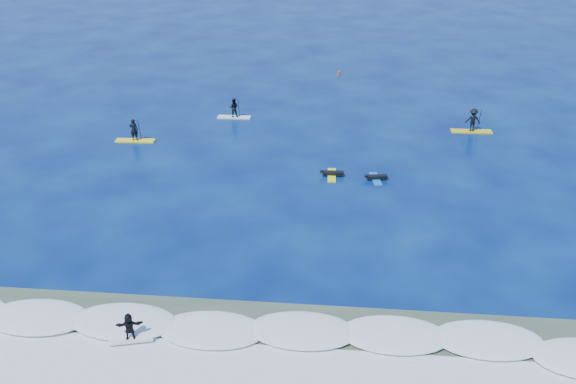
# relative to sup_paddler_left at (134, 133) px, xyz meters

# --- Properties ---
(ground) EXTENTS (160.00, 160.00, 0.00)m
(ground) POSITION_rel_sup_paddler_left_xyz_m (12.93, -10.91, -0.63)
(ground) COLOR #040F4C
(ground) RESTS_ON ground
(breaking_wave) EXTENTS (40.00, 6.00, 0.30)m
(breaking_wave) POSITION_rel_sup_paddler_left_xyz_m (12.93, -20.91, -0.63)
(breaking_wave) COLOR white
(breaking_wave) RESTS_ON ground
(sup_paddler_left) EXTENTS (2.92, 0.84, 2.03)m
(sup_paddler_left) POSITION_rel_sup_paddler_left_xyz_m (0.00, 0.00, 0.00)
(sup_paddler_left) COLOR yellow
(sup_paddler_left) RESTS_ON ground
(sup_paddler_center) EXTENTS (2.68, 0.71, 1.87)m
(sup_paddler_center) POSITION_rel_sup_paddler_left_xyz_m (6.49, 5.51, 0.06)
(sup_paddler_center) COLOR white
(sup_paddler_center) RESTS_ON ground
(sup_paddler_right) EXTENTS (3.12, 0.87, 2.17)m
(sup_paddler_right) POSITION_rel_sup_paddler_left_xyz_m (25.09, 4.19, 0.21)
(sup_paddler_right) COLOR gold
(sup_paddler_right) RESTS_ON ground
(prone_paddler_near) EXTENTS (1.58, 2.01, 0.42)m
(prone_paddler_near) POSITION_rel_sup_paddler_left_xyz_m (14.71, -4.52, -0.49)
(prone_paddler_near) COLOR yellow
(prone_paddler_near) RESTS_ON ground
(prone_paddler_far) EXTENTS (1.52, 1.97, 0.40)m
(prone_paddler_far) POSITION_rel_sup_paddler_left_xyz_m (17.57, -4.83, -0.50)
(prone_paddler_far) COLOR #1862B6
(prone_paddler_far) RESTS_ON ground
(wave_surfer) EXTENTS (1.95, 0.98, 1.36)m
(wave_surfer) POSITION_rel_sup_paddler_left_xyz_m (6.61, -21.77, 0.15)
(wave_surfer) COLOR white
(wave_surfer) RESTS_ON breaking_wave
(marker_buoy) EXTENTS (0.24, 0.24, 0.57)m
(marker_buoy) POSITION_rel_sup_paddler_left_xyz_m (14.66, 17.81, -0.38)
(marker_buoy) COLOR #FF4616
(marker_buoy) RESTS_ON ground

